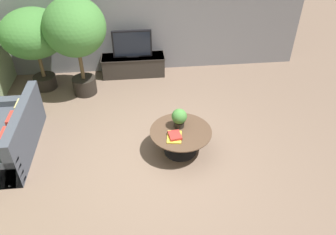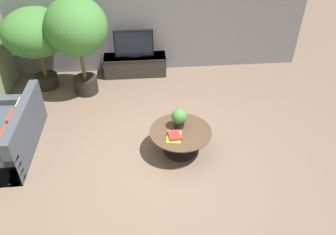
# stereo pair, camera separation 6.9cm
# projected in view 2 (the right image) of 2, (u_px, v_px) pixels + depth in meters

# --- Properties ---
(ground_plane) EXTENTS (24.00, 24.00, 0.00)m
(ground_plane) POSITION_uv_depth(u_px,v_px,m) (159.00, 155.00, 5.68)
(ground_plane) COLOR brown
(back_wall_stone) EXTENTS (7.40, 0.12, 3.00)m
(back_wall_stone) POSITION_uv_depth(u_px,v_px,m) (148.00, 8.00, 7.40)
(back_wall_stone) COLOR slate
(back_wall_stone) RESTS_ON ground
(media_console) EXTENTS (1.49, 0.50, 0.48)m
(media_console) POSITION_uv_depth(u_px,v_px,m) (135.00, 65.00, 7.86)
(media_console) COLOR #2D2823
(media_console) RESTS_ON ground
(television) EXTENTS (0.91, 0.13, 0.63)m
(television) POSITION_uv_depth(u_px,v_px,m) (134.00, 44.00, 7.54)
(television) COLOR black
(television) RESTS_ON media_console
(coffee_table) EXTENTS (1.05, 1.05, 0.44)m
(coffee_table) POSITION_uv_depth(u_px,v_px,m) (180.00, 137.00, 5.59)
(coffee_table) COLOR black
(coffee_table) RESTS_ON ground
(couch_by_wall) EXTENTS (0.84, 1.88, 0.84)m
(couch_by_wall) POSITION_uv_depth(u_px,v_px,m) (11.00, 135.00, 5.67)
(couch_by_wall) COLOR #3D424C
(couch_by_wall) RESTS_ON ground
(potted_palm_tall) EXTENTS (1.34, 1.34, 1.80)m
(potted_palm_tall) POSITION_uv_depth(u_px,v_px,m) (36.00, 34.00, 6.80)
(potted_palm_tall) COLOR black
(potted_palm_tall) RESTS_ON ground
(potted_palm_corner) EXTENTS (1.24, 1.24, 2.10)m
(potted_palm_corner) POSITION_uv_depth(u_px,v_px,m) (77.00, 30.00, 6.49)
(potted_palm_corner) COLOR black
(potted_palm_corner) RESTS_ON ground
(potted_plant_tabletop) EXTENTS (0.26, 0.26, 0.34)m
(potted_plant_tabletop) POSITION_uv_depth(u_px,v_px,m) (179.00, 118.00, 5.50)
(potted_plant_tabletop) COLOR black
(potted_plant_tabletop) RESTS_ON coffee_table
(book_stack) EXTENTS (0.28, 0.35, 0.06)m
(book_stack) POSITION_uv_depth(u_px,v_px,m) (174.00, 136.00, 5.35)
(book_stack) COLOR gold
(book_stack) RESTS_ON coffee_table
(remote_black) EXTENTS (0.13, 0.15, 0.02)m
(remote_black) POSITION_uv_depth(u_px,v_px,m) (183.00, 119.00, 5.77)
(remote_black) COLOR black
(remote_black) RESTS_ON coffee_table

